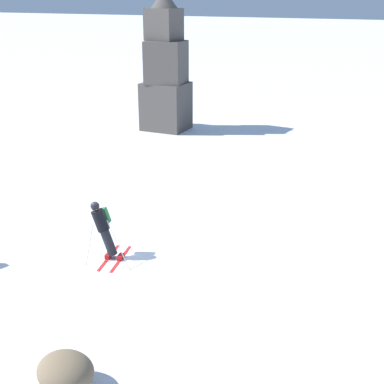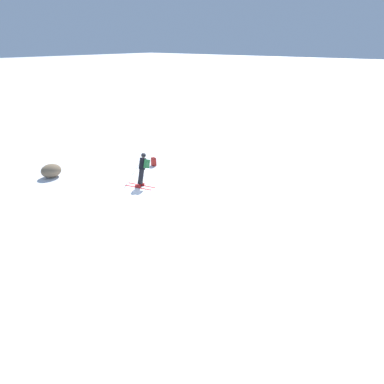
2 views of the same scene
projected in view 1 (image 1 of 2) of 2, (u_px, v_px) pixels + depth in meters
The scene contains 4 objects.
ground_plane at pixel (106, 256), 15.15m from camera, with size 300.00×300.00×0.00m, color white.
skier at pixel (103, 227), 14.79m from camera, with size 1.40×1.68×1.71m.
rock_pillar at pixel (166, 73), 28.19m from camera, with size 2.29×2.02×7.22m.
exposed_boulder_0 at pixel (66, 372), 9.98m from camera, with size 1.12×0.96×0.73m, color #7A664C.
Camera 1 is at (8.01, -11.20, 7.02)m, focal length 50.00 mm.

